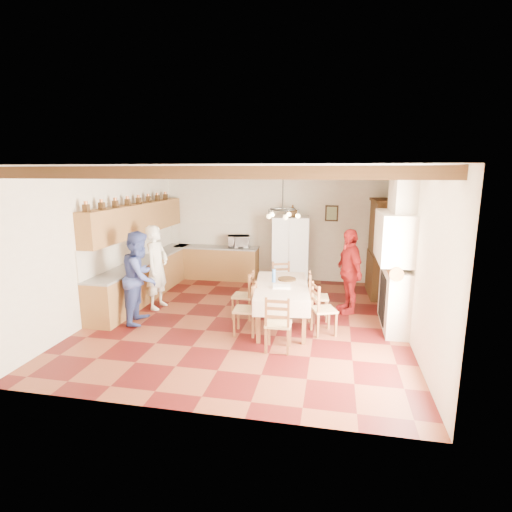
% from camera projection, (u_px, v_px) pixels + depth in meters
% --- Properties ---
extents(floor, '(6.00, 6.50, 0.02)m').
position_uv_depth(floor, '(248.00, 320.00, 8.06)').
color(floor, '#4C100F').
rests_on(floor, ground).
extents(ceiling, '(6.00, 6.50, 0.02)m').
position_uv_depth(ceiling, '(248.00, 167.00, 7.44)').
color(ceiling, white).
rests_on(ceiling, ground).
extents(wall_back, '(6.00, 0.02, 3.00)m').
position_uv_depth(wall_back, '(273.00, 225.00, 10.88)').
color(wall_back, beige).
rests_on(wall_back, ground).
extents(wall_front, '(6.00, 0.02, 3.00)m').
position_uv_depth(wall_front, '(188.00, 297.00, 4.62)').
color(wall_front, beige).
rests_on(wall_front, ground).
extents(wall_left, '(0.02, 6.50, 3.00)m').
position_uv_depth(wall_left, '(107.00, 241.00, 8.32)').
color(wall_left, beige).
rests_on(wall_left, ground).
extents(wall_right, '(0.02, 6.50, 3.00)m').
position_uv_depth(wall_right, '(411.00, 252.00, 7.18)').
color(wall_right, beige).
rests_on(wall_right, ground).
extents(ceiling_beams, '(6.00, 6.30, 0.16)m').
position_uv_depth(ceiling_beams, '(248.00, 172.00, 7.46)').
color(ceiling_beams, '#3A2612').
rests_on(ceiling_beams, ground).
extents(lower_cabinets_left, '(0.60, 4.30, 0.86)m').
position_uv_depth(lower_cabinets_left, '(147.00, 279.00, 9.49)').
color(lower_cabinets_left, brown).
rests_on(lower_cabinets_left, ground).
extents(lower_cabinets_back, '(2.30, 0.60, 0.86)m').
position_uv_depth(lower_cabinets_back, '(216.00, 263.00, 11.10)').
color(lower_cabinets_back, brown).
rests_on(lower_cabinets_back, ground).
extents(countertop_left, '(0.62, 4.30, 0.04)m').
position_uv_depth(countertop_left, '(146.00, 260.00, 9.40)').
color(countertop_left, slate).
rests_on(countertop_left, lower_cabinets_left).
extents(countertop_back, '(2.34, 0.62, 0.04)m').
position_uv_depth(countertop_back, '(216.00, 247.00, 11.00)').
color(countertop_back, slate).
rests_on(countertop_back, lower_cabinets_back).
extents(backsplash_left, '(0.03, 4.30, 0.60)m').
position_uv_depth(backsplash_left, '(134.00, 246.00, 9.39)').
color(backsplash_left, beige).
rests_on(backsplash_left, ground).
extents(backsplash_back, '(2.30, 0.03, 0.60)m').
position_uv_depth(backsplash_back, '(219.00, 234.00, 11.21)').
color(backsplash_back, beige).
rests_on(backsplash_back, ground).
extents(upper_cabinets, '(0.35, 4.20, 0.70)m').
position_uv_depth(upper_cabinets, '(138.00, 219.00, 9.22)').
color(upper_cabinets, brown).
rests_on(upper_cabinets, ground).
extents(fireplace, '(0.56, 1.60, 2.80)m').
position_uv_depth(fireplace, '(392.00, 255.00, 7.44)').
color(fireplace, beige).
rests_on(fireplace, ground).
extents(wall_picture, '(0.34, 0.03, 0.42)m').
position_uv_depth(wall_picture, '(332.00, 213.00, 10.48)').
color(wall_picture, '#2F2416').
rests_on(wall_picture, ground).
extents(refrigerator, '(0.95, 0.80, 1.81)m').
position_uv_depth(refrigerator, '(291.00, 252.00, 10.29)').
color(refrigerator, white).
rests_on(refrigerator, floor).
extents(hutch, '(0.59, 1.29, 2.30)m').
position_uv_depth(hutch, '(382.00, 248.00, 9.44)').
color(hutch, '#332111').
rests_on(hutch, floor).
extents(dining_table, '(1.20, 2.01, 0.83)m').
position_uv_depth(dining_table, '(282.00, 288.00, 7.60)').
color(dining_table, white).
rests_on(dining_table, floor).
extents(chandelier, '(0.47, 0.47, 0.03)m').
position_uv_depth(chandelier, '(283.00, 209.00, 7.29)').
color(chandelier, black).
rests_on(chandelier, ground).
extents(chair_left_near, '(0.41, 0.43, 0.96)m').
position_uv_depth(chair_left_near, '(245.00, 309.00, 7.26)').
color(chair_left_near, brown).
rests_on(chair_left_near, floor).
extents(chair_left_far, '(0.41, 0.43, 0.96)m').
position_uv_depth(chair_left_far, '(243.00, 295.00, 8.07)').
color(chair_left_far, brown).
rests_on(chair_left_far, floor).
extents(chair_right_near, '(0.53, 0.54, 0.96)m').
position_uv_depth(chair_right_near, '(324.00, 308.00, 7.26)').
color(chair_right_near, brown).
rests_on(chair_right_near, floor).
extents(chair_right_far, '(0.44, 0.46, 0.96)m').
position_uv_depth(chair_right_far, '(318.00, 296.00, 7.99)').
color(chair_right_far, brown).
rests_on(chair_right_far, floor).
extents(chair_end_near, '(0.43, 0.41, 0.96)m').
position_uv_depth(chair_end_near, '(278.00, 323.00, 6.58)').
color(chair_end_near, brown).
rests_on(chair_end_near, floor).
extents(chair_end_far, '(0.52, 0.51, 0.96)m').
position_uv_depth(chair_end_far, '(282.00, 284.00, 8.82)').
color(chair_end_far, brown).
rests_on(chair_end_far, floor).
extents(person_man, '(0.49, 0.70, 1.82)m').
position_uv_depth(person_man, '(157.00, 267.00, 8.58)').
color(person_man, white).
rests_on(person_man, floor).
extents(person_woman_blue, '(0.81, 0.97, 1.81)m').
position_uv_depth(person_woman_blue, '(140.00, 277.00, 7.78)').
color(person_woman_blue, '#3E4E9C').
rests_on(person_woman_blue, floor).
extents(person_woman_red, '(0.79, 1.13, 1.78)m').
position_uv_depth(person_woman_red, '(349.00, 271.00, 8.32)').
color(person_woman_red, '#AA1C1E').
rests_on(person_woman_red, floor).
extents(microwave, '(0.68, 0.55, 0.32)m').
position_uv_depth(microwave, '(239.00, 242.00, 10.84)').
color(microwave, silver).
rests_on(microwave, countertop_back).
extents(fridge_vase, '(0.29, 0.29, 0.29)m').
position_uv_depth(fridge_vase, '(293.00, 211.00, 10.07)').
color(fridge_vase, '#332111').
rests_on(fridge_vase, refrigerator).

